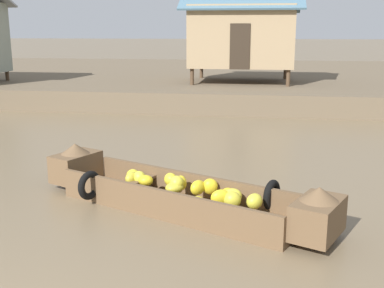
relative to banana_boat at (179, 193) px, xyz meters
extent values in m
plane|color=#726047|center=(-1.41, 4.83, -0.30)|extent=(300.00, 300.00, 0.00)
cube|color=brown|center=(-1.41, 19.25, 0.09)|extent=(160.00, 20.00, 0.78)
cube|color=brown|center=(-0.02, -0.01, -0.24)|extent=(4.39, 2.81, 0.12)
cube|color=brown|center=(0.20, 0.46, 0.02)|extent=(3.96, 1.87, 0.39)
cube|color=brown|center=(-0.23, -0.48, 0.02)|extent=(3.96, 1.87, 0.39)
cube|color=brown|center=(2.20, -1.02, 0.09)|extent=(0.91, 1.10, 0.53)
cone|color=brown|center=(2.20, -1.02, 0.45)|extent=(0.74, 0.74, 0.20)
cube|color=brown|center=(-2.24, 1.01, 0.09)|extent=(0.91, 1.10, 0.53)
cone|color=brown|center=(-2.24, 1.01, 0.45)|extent=(0.74, 0.74, 0.20)
cube|color=brown|center=(-0.86, 0.38, 0.04)|extent=(0.60, 1.00, 0.05)
torus|color=black|center=(1.56, -0.03, 0.06)|extent=(0.33, 0.52, 0.52)
torus|color=black|center=(-1.60, 0.02, 0.06)|extent=(0.33, 0.52, 0.52)
ellipsoid|color=yellow|center=(-0.22, 0.38, 0.11)|extent=(0.33, 0.33, 0.24)
ellipsoid|color=yellow|center=(0.32, 0.02, 0.11)|extent=(0.33, 0.37, 0.26)
ellipsoid|color=yellow|center=(0.00, 0.20, 0.12)|extent=(0.28, 0.31, 0.26)
ellipsoid|color=yellow|center=(-0.65, 0.27, 0.11)|extent=(0.29, 0.25, 0.19)
ellipsoid|color=yellow|center=(0.38, -0.54, 0.04)|extent=(0.30, 0.36, 0.21)
ellipsoid|color=yellow|center=(1.29, -0.43, 0.08)|extent=(0.36, 0.38, 0.25)
ellipsoid|color=yellow|center=(0.93, -0.17, 0.06)|extent=(0.33, 0.24, 0.25)
ellipsoid|color=gold|center=(0.93, -0.42, 0.08)|extent=(0.32, 0.28, 0.28)
ellipsoid|color=yellow|center=(0.52, 0.12, 0.11)|extent=(0.30, 0.24, 0.28)
ellipsoid|color=yellow|center=(-0.99, 0.66, 0.06)|extent=(0.39, 0.42, 0.26)
ellipsoid|color=gold|center=(-0.08, 0.01, 0.09)|extent=(0.42, 0.42, 0.18)
ellipsoid|color=yellow|center=(0.83, -0.03, 0.04)|extent=(0.33, 0.33, 0.20)
ellipsoid|color=yellow|center=(0.75, -0.42, 0.11)|extent=(0.37, 0.30, 0.26)
ellipsoid|color=yellow|center=(-0.05, 0.06, 0.16)|extent=(0.24, 0.26, 0.25)
ellipsoid|color=yellow|center=(-0.82, 0.47, 0.09)|extent=(0.32, 0.32, 0.24)
ellipsoid|color=gold|center=(-0.96, 0.45, 0.09)|extent=(0.29, 0.36, 0.23)
cylinder|color=#4C3826|center=(-10.09, 12.65, 0.70)|extent=(0.16, 0.16, 0.42)
cylinder|color=#4C3826|center=(-1.60, 12.14, 0.82)|extent=(0.16, 0.16, 0.67)
cylinder|color=#4C3826|center=(2.32, 12.14, 0.82)|extent=(0.16, 0.16, 0.67)
cylinder|color=#4C3826|center=(-1.60, 15.14, 0.82)|extent=(0.16, 0.16, 0.67)
cylinder|color=#4C3826|center=(2.32, 15.14, 0.82)|extent=(0.16, 0.16, 0.67)
cube|color=#9E8460|center=(0.36, 13.64, 2.43)|extent=(4.31, 3.40, 2.55)
cube|color=#2D2319|center=(0.36, 11.92, 2.06)|extent=(0.80, 0.04, 1.80)
camera|label=1|loc=(1.38, -7.71, 2.72)|focal=45.19mm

